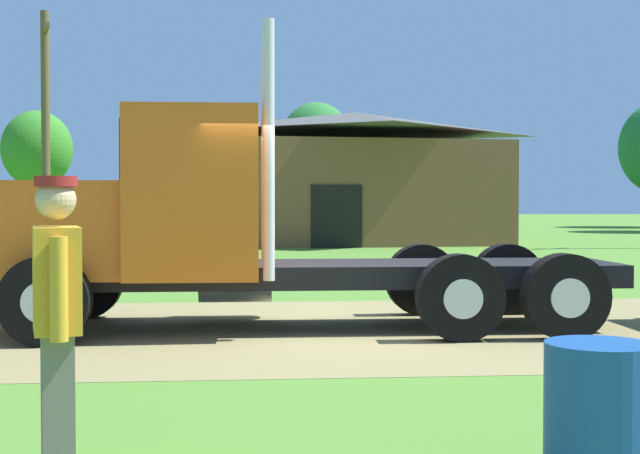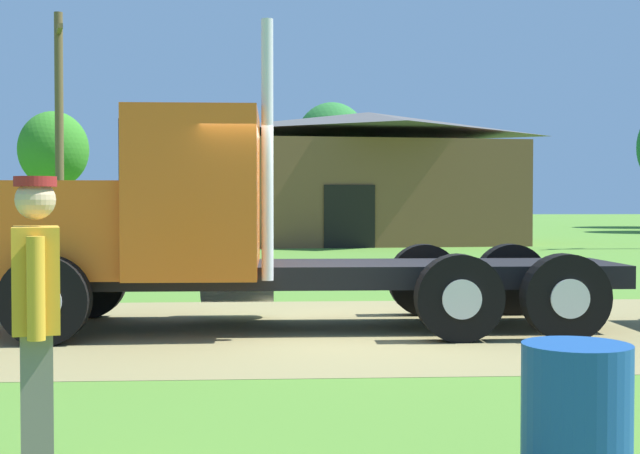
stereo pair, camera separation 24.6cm
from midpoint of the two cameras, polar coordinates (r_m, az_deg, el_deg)
ground_plane at (r=11.23m, az=-1.58°, el=-6.63°), size 200.00×200.00×0.00m
dirt_track at (r=11.23m, az=-1.58°, el=-6.61°), size 120.00×6.22×0.01m
truck_foreground_white at (r=11.30m, az=-8.37°, el=-0.18°), size 8.12×2.78×3.73m
visitor_walking_mid at (r=5.43m, az=-17.85°, el=-5.19°), size 0.37×0.67×1.76m
steel_barrel at (r=5.25m, az=16.23°, el=-11.66°), size 0.61×0.61×0.83m
shed_building at (r=34.93m, az=2.04°, el=3.05°), size 11.69×9.42×5.13m
utility_pole_near at (r=28.31m, az=-17.50°, el=6.28°), size 0.74×2.15×7.39m
tree_left at (r=42.68m, az=-17.92°, el=4.74°), size 3.21×3.21×5.78m
tree_mid at (r=50.34m, az=-0.38°, el=5.40°), size 4.19×4.19×7.24m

